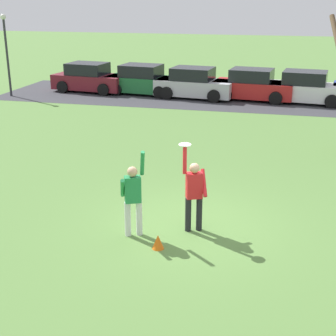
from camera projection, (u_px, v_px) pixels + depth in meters
The scene contains 12 objects.
ground_plane at pixel (190, 226), 11.83m from camera, with size 120.00×120.00×0.00m, color #567F3D.
person_catcher at pixel (194, 191), 11.29m from camera, with size 0.58×0.49×2.08m.
person_defender at pixel (133, 195), 11.06m from camera, with size 0.64×0.58×2.04m.
frisbee_disc at pixel (185, 145), 10.88m from camera, with size 0.28×0.28×0.02m, color white.
parked_car_maroon at pixel (90, 78), 28.06m from camera, with size 4.28×2.39×1.59m.
parked_car_green at pixel (143, 81), 27.36m from camera, with size 4.28×2.39×1.59m.
parked_car_silver at pixel (194, 84), 26.30m from camera, with size 4.28×2.39×1.59m.
parked_car_red at pixel (253, 86), 25.81m from camera, with size 4.28×2.39×1.59m.
parked_car_white at pixel (306, 88), 25.08m from camera, with size 4.28×2.39×1.59m.
parking_strip at pixel (223, 98), 26.36m from camera, with size 24.06×6.40×0.01m, color #38383D.
lamppost_by_lot at pixel (6, 47), 26.14m from camera, with size 0.28×0.28×4.26m.
field_cone_orange at pixel (158, 242), 10.72m from camera, with size 0.26×0.26×0.32m, color orange.
Camera 1 is at (1.98, -10.54, 5.20)m, focal length 53.20 mm.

